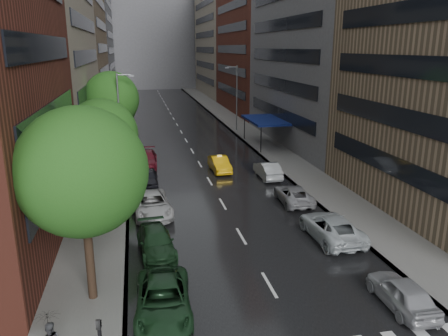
{
  "coord_description": "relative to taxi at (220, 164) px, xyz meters",
  "views": [
    {
      "loc": [
        -6.15,
        -14.8,
        11.6
      ],
      "look_at": [
        0.0,
        15.51,
        3.0
      ],
      "focal_mm": 35.0,
      "sensor_mm": 36.0,
      "label": 1
    }
  ],
  "objects": [
    {
      "name": "street_lamp_left",
      "position": [
        -9.21,
        4.99,
        4.16
      ],
      "size": [
        1.74,
        0.22,
        9.0
      ],
      "color": "gray",
      "rests_on": "sidewalk_left"
    },
    {
      "name": "ground",
      "position": [
        -1.49,
        -25.01,
        -0.73
      ],
      "size": [
        220.0,
        220.0,
        0.0
      ],
      "primitive_type": "plane",
      "color": "gray",
      "rests_on": "ground"
    },
    {
      "name": "tree_near",
      "position": [
        -10.09,
        -20.64,
        5.6
      ],
      "size": [
        5.8,
        5.8,
        9.24
      ],
      "color": "#382619",
      "rests_on": "ground"
    },
    {
      "name": "parked_cars_left",
      "position": [
        -6.89,
        -10.31,
        0.02
      ],
      "size": [
        3.05,
        31.16,
        1.55
      ],
      "color": "#1B3B20",
      "rests_on": "ground"
    },
    {
      "name": "awning",
      "position": [
        7.49,
        9.99,
        2.41
      ],
      "size": [
        4.0,
        8.0,
        3.12
      ],
      "color": "navy",
      "rests_on": "sidewalk_right"
    },
    {
      "name": "street_lamp_right",
      "position": [
        6.23,
        19.99,
        4.16
      ],
      "size": [
        1.74,
        0.22,
        9.0
      ],
      "color": "gray",
      "rests_on": "sidewalk_right"
    },
    {
      "name": "building_far",
      "position": [
        -1.49,
        92.99,
        15.27
      ],
      "size": [
        40.0,
        14.0,
        32.0
      ],
      "primitive_type": "cube",
      "color": "slate",
      "rests_on": "ground"
    },
    {
      "name": "sidewalk_left",
      "position": [
        -10.49,
        24.99,
        -0.65
      ],
      "size": [
        4.0,
        140.0,
        0.15
      ],
      "primitive_type": "cube",
      "color": "gray",
      "rests_on": "ground"
    },
    {
      "name": "ped_black_umbrella",
      "position": [
        -11.23,
        -24.92,
        0.66
      ],
      "size": [
        0.96,
        0.98,
        2.09
      ],
      "color": "#46474B",
      "rests_on": "sidewalk_left"
    },
    {
      "name": "parked_cars_right",
      "position": [
        3.91,
        -13.73,
        0.01
      ],
      "size": [
        2.66,
        25.49,
        1.56
      ],
      "color": "#A5A5AA",
      "rests_on": "ground"
    },
    {
      "name": "tree_mid",
      "position": [
        -10.09,
        -8.27,
        4.85
      ],
      "size": [
        5.11,
        5.11,
        8.15
      ],
      "color": "#382619",
      "rests_on": "ground"
    },
    {
      "name": "tree_far",
      "position": [
        -10.09,
        7.81,
        5.58
      ],
      "size": [
        5.78,
        5.78,
        9.21
      ],
      "color": "#382619",
      "rests_on": "ground"
    },
    {
      "name": "road",
      "position": [
        -1.49,
        24.99,
        -0.72
      ],
      "size": [
        14.0,
        140.0,
        0.01
      ],
      "primitive_type": "cube",
      "color": "black",
      "rests_on": "ground"
    },
    {
      "name": "taxi",
      "position": [
        0.0,
        0.0,
        0.0
      ],
      "size": [
        1.69,
        4.45,
        1.45
      ],
      "primitive_type": "imported",
      "rotation": [
        0.0,
        0.0,
        0.04
      ],
      "color": "#EEAE0C",
      "rests_on": "ground"
    },
    {
      "name": "buildings_right",
      "position": [
        13.5,
        31.69,
        14.31
      ],
      "size": [
        8.05,
        109.1,
        36.0
      ],
      "color": "#937A5B",
      "rests_on": "ground"
    },
    {
      "name": "sidewalk_right",
      "position": [
        7.51,
        24.99,
        -0.65
      ],
      "size": [
        4.0,
        140.0,
        0.15
      ],
      "primitive_type": "cube",
      "color": "gray",
      "rests_on": "ground"
    },
    {
      "name": "buildings_left",
      "position": [
        -16.49,
        33.78,
        15.26
      ],
      "size": [
        8.0,
        108.0,
        38.0
      ],
      "color": "maroon",
      "rests_on": "ground"
    }
  ]
}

